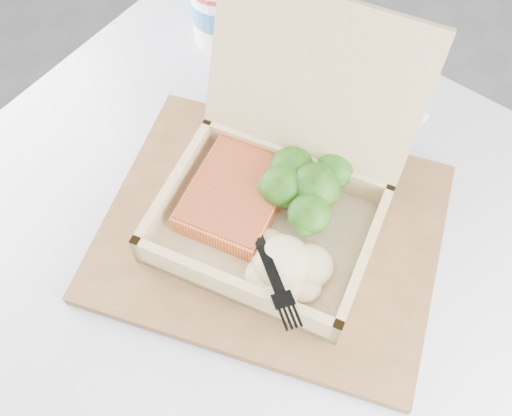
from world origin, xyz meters
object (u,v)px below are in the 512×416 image
Objects in this scene: takeout_container at (282,179)px; paper_cup at (219,7)px; serving_tray at (271,232)px; cafe_table at (242,305)px.

paper_cup is at bearing 128.90° from takeout_container.
serving_tray is at bearing -45.60° from paper_cup.
cafe_table is at bearing -109.91° from takeout_container.
serving_tray is 1.32× the size of takeout_container.
paper_cup reaches higher than cafe_table.
takeout_container is at bearing -42.35° from paper_cup.
takeout_container is at bearing 78.84° from cafe_table.
cafe_table is 2.87× the size of takeout_container.
paper_cup is at bearing 127.66° from cafe_table.
serving_tray is 0.07m from takeout_container.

